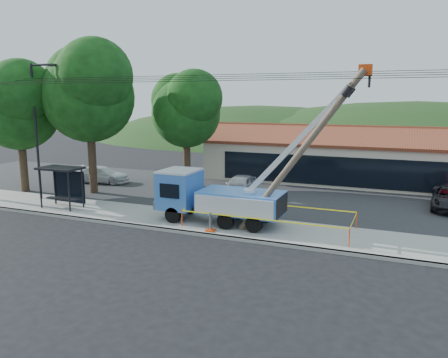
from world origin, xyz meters
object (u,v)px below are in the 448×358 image
Objects in this scene: utility_truck at (217,196)px; bus_shelter at (63,178)px; leaning_pole at (304,147)px; car_silver at (240,198)px; car_white at (102,184)px.

utility_truck is 4.19× the size of bus_shelter.
leaning_pole is at bearing -0.87° from bus_shelter.
car_silver is 12.05m from car_white.
leaning_pole is at bearing -121.62° from car_white.
bus_shelter reaches higher than car_white.
leaning_pole reaches higher than car_white.
utility_truck is at bearing -126.66° from car_white.
bus_shelter is 11.66m from car_silver.
car_white is (-17.97, 7.77, -4.51)m from leaning_pole.
car_white is at bearing 174.90° from car_silver.
bus_shelter is 0.60× the size of car_silver.
leaning_pole is at bearing -53.75° from car_silver.
leaning_pole reaches higher than car_silver.
utility_truck is 2.54× the size of car_silver.
utility_truck is at bearing -83.13° from car_silver.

